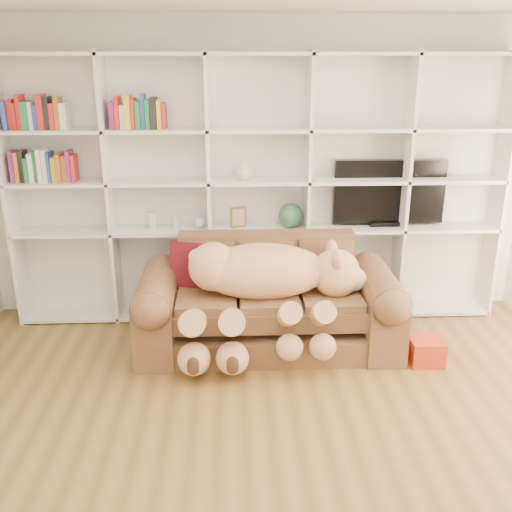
{
  "coord_description": "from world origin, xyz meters",
  "views": [
    {
      "loc": [
        -0.24,
        -2.72,
        2.34
      ],
      "look_at": [
        -0.05,
        1.63,
        0.82
      ],
      "focal_mm": 40.0,
      "sensor_mm": 36.0,
      "label": 1
    }
  ],
  "objects_px": {
    "teddy_bear": "(264,285)",
    "gift_box": "(426,351)",
    "sofa": "(268,307)",
    "tv": "(389,193)"
  },
  "relations": [
    {
      "from": "teddy_bear",
      "to": "gift_box",
      "type": "distance_m",
      "value": 1.41
    },
    {
      "from": "sofa",
      "to": "teddy_bear",
      "type": "height_order",
      "value": "teddy_bear"
    },
    {
      "from": "sofa",
      "to": "teddy_bear",
      "type": "relative_size",
      "value": 1.4
    },
    {
      "from": "gift_box",
      "to": "tv",
      "type": "xyz_separation_m",
      "value": [
        -0.11,
        1.05,
        1.06
      ]
    },
    {
      "from": "gift_box",
      "to": "teddy_bear",
      "type": "bearing_deg",
      "value": 171.17
    },
    {
      "from": "teddy_bear",
      "to": "gift_box",
      "type": "xyz_separation_m",
      "value": [
        1.3,
        -0.2,
        -0.52
      ]
    },
    {
      "from": "sofa",
      "to": "gift_box",
      "type": "distance_m",
      "value": 1.33
    },
    {
      "from": "sofa",
      "to": "gift_box",
      "type": "relative_size",
      "value": 8.24
    },
    {
      "from": "gift_box",
      "to": "tv",
      "type": "distance_m",
      "value": 1.5
    },
    {
      "from": "tv",
      "to": "gift_box",
      "type": "bearing_deg",
      "value": -84.25
    }
  ]
}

